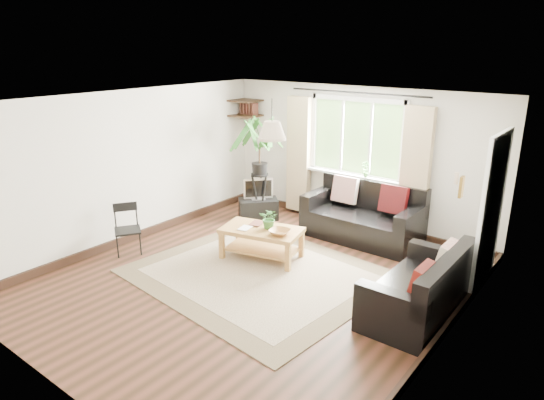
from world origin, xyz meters
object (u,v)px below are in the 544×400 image
Objects in this scene: coffee_table at (262,243)px; tv_stand at (258,209)px; folding_chair at (128,231)px; sofa_back at (362,214)px; sofa_right at (418,284)px; palm_stand at (260,170)px.

coffee_table is 1.68× the size of tv_stand.
sofa_back is at bearing -8.58° from folding_chair.
sofa_right is 3.79m from palm_stand.
coffee_table is at bearing -91.58° from sofa_right.
sofa_back is 1.00× the size of palm_stand.
coffee_table is at bearing -116.76° from sofa_back.
tv_stand is (-3.53, 1.39, -0.20)m from sofa_right.
sofa_right is 2.07× the size of folding_chair.
folding_chair is (-4.05, -1.06, 0.01)m from sofa_right.
folding_chair is at bearing -102.97° from palm_stand.
palm_stand is at bearing -170.72° from sofa_back.
sofa_right is 2.42m from coffee_table.
sofa_back is 1.97m from tv_stand.
sofa_right is 4.19m from folding_chair.
coffee_table is at bearing -50.18° from palm_stand.
sofa_back reaches higher than coffee_table.
folding_chair is at bearing -144.99° from coffee_table.
folding_chair is at bearing -131.47° from sofa_back.
sofa_back is 3.68m from folding_chair.
sofa_back is 1.98m from palm_stand.
sofa_right is at bearing -2.04° from coffee_table.
coffee_table is 1.82m from palm_stand.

